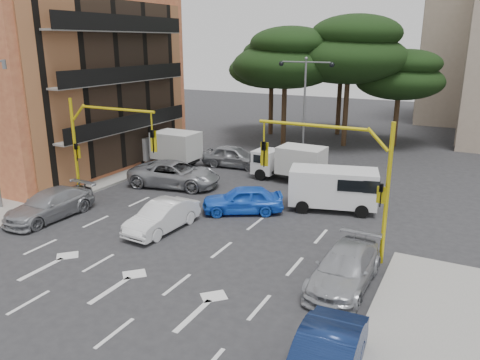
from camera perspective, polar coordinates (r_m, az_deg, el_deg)
The scene contains 20 objects.
ground at distance 22.19m, azimuth -6.80°, elevation -7.46°, with size 120.00×120.00×0.00m, color #28282B.
median_strip at distance 35.79m, azimuth 7.58°, elevation 2.02°, with size 1.40×6.00×0.15m, color gray.
apartment_orange at distance 38.51m, azimuth -23.32°, elevation 12.09°, with size 15.19×16.15×13.70m.
pine_left_near at distance 41.65m, azimuth 5.61°, elevation 14.61°, with size 9.15×9.15×10.23m.
pine_center at distance 41.98m, azimuth 13.27°, elevation 15.23°, with size 9.98×9.98×11.16m.
pine_left_far at distance 46.52m, azimuth 3.94°, elevation 14.00°, with size 8.32×8.32×9.30m.
pine_right at distance 43.22m, azimuth 19.01°, elevation 12.04°, with size 7.49×7.49×8.37m.
pine_back at distance 47.34m, azimuth 12.36°, elevation 14.55°, with size 9.15×9.15×10.23m.
signal_mast_right at distance 19.94m, azimuth 12.63°, elevation 1.31°, with size 5.79×0.37×6.00m.
signal_mast_left at distance 26.67m, azimuth -16.94°, elevation 4.81°, with size 5.79×0.37×6.00m.
street_lamp_center at distance 34.85m, azimuth 7.92°, elevation 10.56°, with size 4.16×0.36×7.77m.
car_white_hatch at distance 23.35m, azimuth -9.46°, elevation -4.41°, with size 1.52×4.37×1.44m, color silver.
car_blue_compact at distance 25.37m, azimuth 0.32°, elevation -2.39°, with size 1.76×4.37×1.49m, color blue.
car_silver_wagon at distance 26.58m, azimuth -22.18°, elevation -2.80°, with size 2.06×5.06×1.47m, color #96979D.
car_silver_cross_a at distance 30.24m, azimuth -7.97°, elevation 0.72°, with size 2.69×5.82×1.62m, color #95979C.
car_silver_cross_b at distance 34.61m, azimuth -0.72°, elevation 2.89°, with size 1.89×4.69×1.60m, color gray.
car_silver_parked at distance 18.46m, azimuth 12.63°, elevation -10.49°, with size 2.02×4.97×1.44m, color #A3A5AB.
van_white at distance 26.22m, azimuth 11.27°, elevation -1.10°, with size 2.12×4.69×2.35m, color white, non-canonical shape.
box_truck_a at distance 35.37m, azimuth -9.03°, elevation 3.84°, with size 2.24×5.34×2.63m, color silver, non-canonical shape.
box_truck_b at distance 31.26m, azimuth 5.99°, elevation 2.06°, with size 2.04×4.87×2.40m, color white, non-canonical shape.
Camera 1 is at (11.52, -16.69, 9.01)m, focal length 35.00 mm.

